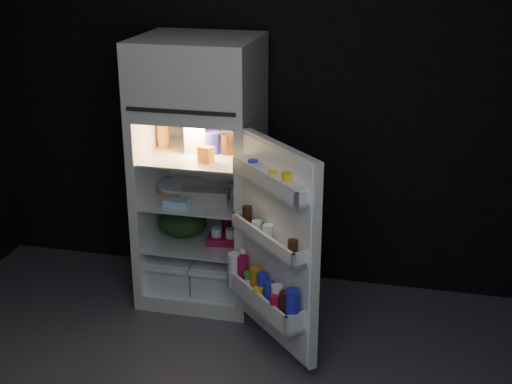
% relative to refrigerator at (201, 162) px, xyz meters
% --- Properties ---
extents(wall_back, '(4.00, 0.00, 2.70)m').
position_rel_refrigerator_xyz_m(wall_back, '(0.32, 0.38, 0.39)').
color(wall_back, black).
rests_on(wall_back, ground).
extents(refrigerator, '(0.76, 0.71, 1.78)m').
position_rel_refrigerator_xyz_m(refrigerator, '(0.00, 0.00, 0.00)').
color(refrigerator, silver).
rests_on(refrigerator, ground).
extents(fridge_door, '(0.63, 0.65, 1.22)m').
position_rel_refrigerator_xyz_m(fridge_door, '(0.63, -0.65, -0.28)').
color(fridge_door, silver).
rests_on(fridge_door, ground).
extents(milk_jug, '(0.18, 0.18, 0.24)m').
position_rel_refrigerator_xyz_m(milk_jug, '(-0.05, 0.01, 0.19)').
color(milk_jug, white).
rests_on(milk_jug, refrigerator).
extents(mayo_jar, '(0.13, 0.13, 0.14)m').
position_rel_refrigerator_xyz_m(mayo_jar, '(0.08, 0.00, 0.14)').
color(mayo_jar, '#2125B5').
rests_on(mayo_jar, refrigerator).
extents(jam_jar, '(0.10, 0.10, 0.13)m').
position_rel_refrigerator_xyz_m(jam_jar, '(0.19, 0.01, 0.14)').
color(jam_jar, black).
rests_on(jam_jar, refrigerator).
extents(amber_bottle, '(0.10, 0.10, 0.22)m').
position_rel_refrigerator_xyz_m(amber_bottle, '(-0.28, 0.04, 0.18)').
color(amber_bottle, orange).
rests_on(amber_bottle, refrigerator).
extents(small_carton, '(0.11, 0.09, 0.10)m').
position_rel_refrigerator_xyz_m(small_carton, '(0.09, -0.19, 0.12)').
color(small_carton, '#C17B16').
rests_on(small_carton, refrigerator).
extents(egg_carton, '(0.33, 0.14, 0.07)m').
position_rel_refrigerator_xyz_m(egg_carton, '(0.05, -0.09, -0.19)').
color(egg_carton, gray).
rests_on(egg_carton, refrigerator).
extents(pie, '(0.36, 0.36, 0.04)m').
position_rel_refrigerator_xyz_m(pie, '(-0.16, 0.03, -0.21)').
color(pie, '#A58057').
rests_on(pie, refrigerator).
extents(flat_package, '(0.18, 0.11, 0.04)m').
position_rel_refrigerator_xyz_m(flat_package, '(-0.10, -0.23, -0.21)').
color(flat_package, '#97D8EA').
rests_on(flat_package, refrigerator).
extents(wrapped_pkg, '(0.15, 0.14, 0.05)m').
position_rel_refrigerator_xyz_m(wrapped_pkg, '(0.19, 0.06, -0.20)').
color(wrapped_pkg, beige).
rests_on(wrapped_pkg, refrigerator).
extents(produce_bag, '(0.35, 0.30, 0.20)m').
position_rel_refrigerator_xyz_m(produce_bag, '(-0.13, -0.03, -0.43)').
color(produce_bag, '#193815').
rests_on(produce_bag, refrigerator).
extents(yogurt_tray, '(0.25, 0.16, 0.05)m').
position_rel_refrigerator_xyz_m(yogurt_tray, '(0.18, -0.10, -0.50)').
color(yogurt_tray, '#A10D3A').
rests_on(yogurt_tray, refrigerator).
extents(small_can_red, '(0.09, 0.09, 0.09)m').
position_rel_refrigerator_xyz_m(small_can_red, '(0.14, 0.11, -0.48)').
color(small_can_red, '#A10D3A').
rests_on(small_can_red, refrigerator).
extents(small_can_silver, '(0.09, 0.09, 0.09)m').
position_rel_refrigerator_xyz_m(small_can_silver, '(0.23, 0.06, -0.48)').
color(small_can_silver, silver).
rests_on(small_can_silver, refrigerator).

